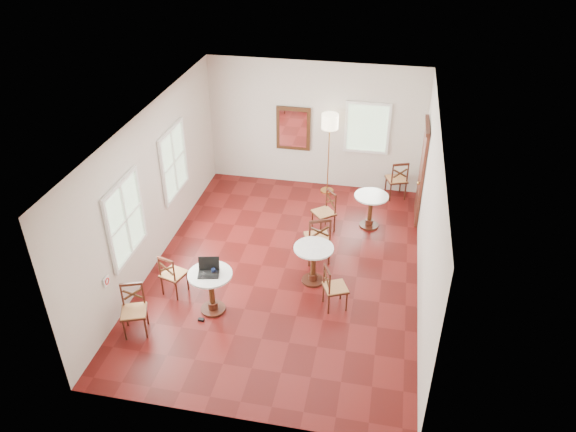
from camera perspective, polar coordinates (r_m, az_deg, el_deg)
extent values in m
plane|color=#5A110F|center=(10.66, -0.31, -5.40)|extent=(7.00, 7.00, 0.00)
cube|color=beige|center=(12.92, 2.79, 9.30)|extent=(5.00, 0.02, 3.00)
cube|color=beige|center=(7.12, -6.10, -12.59)|extent=(5.00, 0.02, 3.00)
cube|color=beige|center=(10.55, -13.79, 2.85)|extent=(0.02, 7.00, 3.00)
cube|color=beige|center=(9.71, 14.28, 0.06)|extent=(0.02, 7.00, 3.00)
cube|color=white|center=(9.16, -0.37, 9.68)|extent=(5.00, 7.00, 0.02)
cube|color=#552618|center=(12.02, 13.61, 4.20)|extent=(0.06, 0.90, 2.10)
cube|color=#411B10|center=(11.56, 14.20, 9.04)|extent=(0.08, 1.02, 0.08)
sphere|color=#BF8C3F|center=(11.75, 13.30, 3.31)|extent=(0.07, 0.07, 0.07)
cube|color=#432412|center=(12.99, 0.55, 9.00)|extent=(0.80, 0.05, 1.05)
cube|color=white|center=(12.97, 0.52, 8.95)|extent=(0.64, 0.02, 0.88)
cube|color=white|center=(9.29, -18.23, -6.40)|extent=(0.02, 0.16, 0.16)
torus|color=red|center=(9.29, -18.15, -6.41)|extent=(0.02, 0.12, 0.12)
cube|color=white|center=(9.59, -16.43, -0.35)|extent=(0.06, 1.22, 1.42)
cube|color=white|center=(11.32, -11.71, 5.50)|extent=(0.06, 1.22, 1.42)
cube|color=white|center=(12.77, 8.17, 8.97)|extent=(1.02, 0.06, 1.22)
cylinder|color=#411B10|center=(9.82, -7.72, -9.46)|extent=(0.43, 0.43, 0.04)
cylinder|color=#411B10|center=(9.76, -7.76, -9.09)|extent=(0.17, 0.17, 0.13)
cylinder|color=#432412|center=(9.56, -7.90, -7.63)|extent=(0.10, 0.10, 0.64)
cylinder|color=#411B10|center=(9.37, -8.03, -6.21)|extent=(0.15, 0.15, 0.06)
cylinder|color=white|center=(9.34, -8.06, -5.98)|extent=(0.75, 0.75, 0.03)
cylinder|color=#411B10|center=(10.35, 2.57, -6.63)|extent=(0.41, 0.41, 0.04)
cylinder|color=#411B10|center=(10.30, 2.58, -6.27)|extent=(0.17, 0.17, 0.12)
cylinder|color=#432412|center=(10.11, 2.62, -4.88)|extent=(0.09, 0.09, 0.62)
cylinder|color=#411B10|center=(9.94, 2.66, -3.54)|extent=(0.15, 0.15, 0.06)
cylinder|color=white|center=(9.91, 2.67, -3.32)|extent=(0.73, 0.73, 0.03)
cylinder|color=#411B10|center=(12.00, 8.34, -0.94)|extent=(0.41, 0.41, 0.04)
cylinder|color=#411B10|center=(11.95, 8.37, -0.61)|extent=(0.16, 0.16, 0.12)
cylinder|color=#432412|center=(11.79, 8.48, 0.65)|extent=(0.09, 0.09, 0.61)
cylinder|color=#411B10|center=(11.65, 8.59, 1.85)|extent=(0.14, 0.14, 0.06)
cylinder|color=white|center=(11.63, 8.61, 2.04)|extent=(0.71, 0.71, 0.03)
cylinder|color=#411B10|center=(10.19, -10.31, -6.61)|extent=(0.03, 0.03, 0.40)
cylinder|color=#411B10|center=(10.01, -11.43, -7.60)|extent=(0.03, 0.03, 0.40)
cylinder|color=#411B10|center=(10.37, -11.73, -6.06)|extent=(0.03, 0.03, 0.40)
cylinder|color=#411B10|center=(10.18, -12.85, -7.01)|extent=(0.03, 0.03, 0.40)
cube|color=#411B10|center=(10.06, -11.70, -5.90)|extent=(0.49, 0.49, 0.03)
cube|color=#B07647|center=(10.05, -11.71, -5.84)|extent=(0.47, 0.47, 0.04)
cylinder|color=#411B10|center=(9.75, -11.69, -5.68)|extent=(0.03, 0.03, 0.45)
cylinder|color=#411B10|center=(9.93, -13.14, -5.11)|extent=(0.03, 0.03, 0.45)
cube|color=#411B10|center=(9.72, -12.56, -4.43)|extent=(0.33, 0.13, 0.04)
cube|color=#432412|center=(9.83, -12.43, -5.35)|extent=(0.28, 0.11, 0.20)
cube|color=#432412|center=(9.83, -12.43, -5.35)|extent=(0.28, 0.11, 0.20)
cylinder|color=#411B10|center=(9.45, -16.51, -11.22)|extent=(0.03, 0.03, 0.42)
cylinder|color=#411B10|center=(9.69, -16.35, -9.89)|extent=(0.03, 0.03, 0.42)
cylinder|color=#411B10|center=(9.40, -14.47, -11.10)|extent=(0.03, 0.03, 0.42)
cylinder|color=#411B10|center=(9.65, -14.36, -9.76)|extent=(0.03, 0.03, 0.42)
cube|color=#411B10|center=(9.41, -15.61, -9.52)|extent=(0.53, 0.53, 0.03)
cube|color=#B07647|center=(9.40, -15.62, -9.46)|extent=(0.50, 0.50, 0.04)
cylinder|color=#411B10|center=(9.42, -16.75, -7.88)|extent=(0.03, 0.03, 0.46)
cylinder|color=#411B10|center=(9.37, -14.72, -7.74)|extent=(0.03, 0.03, 0.46)
cube|color=#411B10|center=(9.26, -15.93, -6.80)|extent=(0.34, 0.15, 0.05)
cube|color=#432412|center=(9.38, -15.75, -7.77)|extent=(0.29, 0.13, 0.20)
cube|color=#432412|center=(9.38, -15.75, -7.77)|extent=(0.29, 0.13, 0.20)
cylinder|color=#411B10|center=(10.96, 3.80, -2.74)|extent=(0.04, 0.04, 0.49)
cylinder|color=#411B10|center=(10.65, 4.25, -3.91)|extent=(0.04, 0.04, 0.49)
cylinder|color=#411B10|center=(10.89, 1.80, -2.93)|extent=(0.04, 0.04, 0.49)
cylinder|color=#411B10|center=(10.58, 2.19, -4.12)|extent=(0.04, 0.04, 0.49)
cube|color=#411B10|center=(10.63, 3.05, -2.32)|extent=(0.61, 0.61, 0.03)
cube|color=#B07647|center=(10.62, 3.05, -2.25)|extent=(0.58, 0.58, 0.04)
cylinder|color=#411B10|center=(10.36, 4.36, -1.61)|extent=(0.04, 0.04, 0.54)
cylinder|color=#411B10|center=(10.29, 2.25, -1.81)|extent=(0.04, 0.04, 0.54)
cube|color=#411B10|center=(10.19, 3.35, -0.55)|extent=(0.40, 0.18, 0.05)
cube|color=#432412|center=(10.32, 3.31, -1.66)|extent=(0.34, 0.15, 0.24)
cube|color=#432412|center=(10.32, 3.31, -1.66)|extent=(0.34, 0.15, 0.24)
cylinder|color=#411B10|center=(9.65, 6.06, -8.79)|extent=(0.03, 0.03, 0.40)
cylinder|color=#411B10|center=(9.57, 4.22, -9.10)|extent=(0.03, 0.03, 0.40)
cylinder|color=#411B10|center=(9.88, 5.47, -7.61)|extent=(0.03, 0.03, 0.40)
cylinder|color=#411B10|center=(9.80, 3.67, -7.91)|extent=(0.03, 0.03, 0.40)
cube|color=#411B10|center=(9.59, 4.91, -7.41)|extent=(0.52, 0.52, 0.03)
cube|color=#B07647|center=(9.58, 4.91, -7.35)|extent=(0.50, 0.50, 0.04)
cylinder|color=#411B10|center=(9.30, 4.32, -7.13)|extent=(0.03, 0.03, 0.45)
cylinder|color=#411B10|center=(9.53, 3.76, -5.96)|extent=(0.03, 0.03, 0.45)
cube|color=#411B10|center=(9.29, 4.08, -5.55)|extent=(0.17, 0.32, 0.04)
cube|color=#432412|center=(9.41, 4.04, -6.50)|extent=(0.14, 0.27, 0.20)
cube|color=#432412|center=(9.41, 4.04, -6.50)|extent=(0.14, 0.27, 0.20)
cylinder|color=#411B10|center=(13.30, 11.51, 3.26)|extent=(0.04, 0.04, 0.45)
cylinder|color=#411B10|center=(13.00, 12.01, 2.50)|extent=(0.04, 0.04, 0.45)
cylinder|color=#411B10|center=(13.18, 10.04, 3.16)|extent=(0.04, 0.04, 0.45)
cylinder|color=#411B10|center=(12.89, 10.51, 2.40)|extent=(0.04, 0.04, 0.45)
cube|color=#411B10|center=(12.98, 11.12, 3.71)|extent=(0.56, 0.56, 0.03)
cube|color=#B07647|center=(12.98, 11.13, 3.77)|extent=(0.53, 0.53, 0.04)
cylinder|color=#411B10|center=(12.78, 12.24, 4.34)|extent=(0.04, 0.04, 0.50)
cylinder|color=#411B10|center=(12.67, 10.72, 4.25)|extent=(0.04, 0.04, 0.50)
cube|color=#411B10|center=(12.62, 11.59, 5.22)|extent=(0.37, 0.16, 0.05)
cube|color=#432412|center=(12.72, 11.49, 4.34)|extent=(0.31, 0.13, 0.22)
cube|color=#432412|center=(12.72, 11.49, 4.34)|extent=(0.31, 0.13, 0.22)
cylinder|color=#411B10|center=(11.70, 2.53, -0.41)|extent=(0.03, 0.03, 0.42)
cylinder|color=#411B10|center=(11.85, 3.93, 0.00)|extent=(0.03, 0.03, 0.42)
cylinder|color=#411B10|center=(11.46, 3.38, -1.21)|extent=(0.03, 0.03, 0.42)
cylinder|color=#411B10|center=(11.61, 4.81, -0.77)|extent=(0.03, 0.03, 0.42)
cube|color=#411B10|center=(11.54, 3.70, 0.31)|extent=(0.58, 0.58, 0.03)
cube|color=#B07647|center=(11.53, 3.70, 0.37)|extent=(0.55, 0.55, 0.04)
cylinder|color=#411B10|center=(11.62, 4.01, 1.87)|extent=(0.03, 0.03, 0.47)
cylinder|color=#411B10|center=(11.38, 4.91, 1.11)|extent=(0.03, 0.03, 0.47)
cube|color=#411B10|center=(11.39, 4.50, 2.43)|extent=(0.25, 0.30, 0.05)
cube|color=#432412|center=(11.50, 4.46, 1.53)|extent=(0.21, 0.25, 0.21)
cube|color=#432412|center=(11.50, 4.46, 1.53)|extent=(0.21, 0.25, 0.21)
cylinder|color=#BF8C3F|center=(13.21, 4.05, 2.64)|extent=(0.31, 0.31, 0.03)
cylinder|color=#BF8C3F|center=(12.81, 4.20, 6.04)|extent=(0.03, 0.03, 1.78)
cylinder|color=beige|center=(12.44, 4.36, 9.71)|extent=(0.38, 0.38, 0.33)
cube|color=black|center=(9.31, -8.19, -5.92)|extent=(0.39, 0.32, 0.02)
cube|color=black|center=(9.30, -8.19, -5.86)|extent=(0.31, 0.20, 0.00)
cube|color=black|center=(9.34, -8.16, -4.86)|extent=(0.36, 0.15, 0.24)
cube|color=silver|center=(9.34, -8.16, -4.86)|extent=(0.31, 0.12, 0.19)
ellipsoid|color=black|center=(9.30, -7.61, -5.88)|extent=(0.09, 0.07, 0.03)
cylinder|color=black|center=(9.31, -7.71, -5.64)|extent=(0.07, 0.07, 0.08)
torus|color=black|center=(9.30, -7.47, -5.67)|extent=(0.06, 0.01, 0.06)
cylinder|color=white|center=(9.21, -8.75, -6.09)|extent=(0.07, 0.07, 0.11)
cube|color=black|center=(9.64, -8.96, -10.52)|extent=(0.10, 0.06, 0.04)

